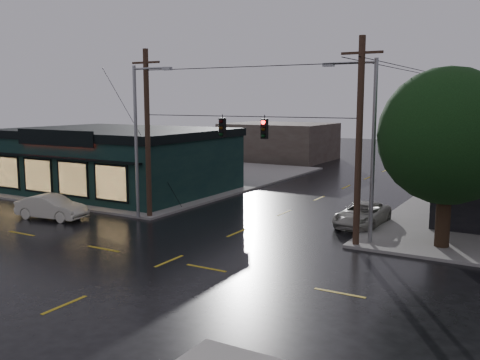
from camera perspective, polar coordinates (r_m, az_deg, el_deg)
The scene contains 14 objects.
ground_plane at distance 24.45m, azimuth -7.57°, elevation -8.58°, with size 160.00×160.00×0.00m, color black.
sidewalk_nw at distance 52.06m, azimuth -11.58°, elevation 0.51°, with size 28.00×28.00×0.15m, color gray.
pizza_shop at distance 43.24m, azimuth -12.93°, elevation 2.18°, with size 16.30×12.34×4.90m.
corner_tree at distance 26.99m, azimuth 21.27°, elevation 4.36°, with size 6.49×6.49×8.59m.
utility_pole_nw at distance 33.30m, azimuth -9.61°, elevation -4.02°, with size 2.00×0.32×10.15m, color black, non-canonical shape.
utility_pole_ne at distance 27.12m, azimuth 12.22°, elevation -6.99°, with size 2.00×0.32×10.15m, color black, non-canonical shape.
utility_pole_far_a at distance 47.65m, azimuth 20.24°, elevation -0.66°, with size 2.00×0.32×9.65m, color black, non-canonical shape.
utility_pole_far_b at distance 67.29m, azimuth 23.22°, elevation 1.71°, with size 2.00×0.32×9.15m, color black, non-canonical shape.
span_signal_assembly at distance 28.78m, azimuth 0.32°, elevation 5.61°, with size 13.00×0.48×1.23m.
streetlight_nw at distance 32.97m, azimuth -10.79°, elevation -4.18°, with size 5.40×0.30×9.15m, color gray, non-canonical shape.
streetlight_ne at distance 27.62m, azimuth 13.67°, elevation -6.75°, with size 5.40×0.30×9.15m, color gray, non-canonical shape.
bg_building_west at distance 65.16m, azimuth 4.21°, elevation 4.12°, with size 12.00×10.00×4.40m, color #40332F.
sedan_cream at distance 34.39m, azimuth -19.48°, elevation -2.75°, with size 1.55×4.45×1.47m, color beige.
suv_silver at distance 31.46m, azimuth 12.90°, elevation -3.61°, with size 2.21×4.80×1.33m, color #A2A196.
Camera 1 is at (14.38, -18.44, 7.15)m, focal length 40.00 mm.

